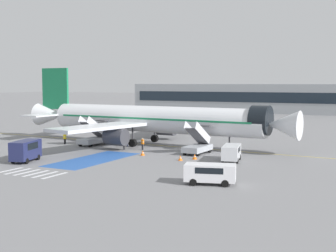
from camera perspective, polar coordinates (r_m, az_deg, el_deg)
ground_plane at (r=67.49m, az=-0.81°, el=-2.35°), size 600.00×600.00×0.00m
apron_leadline_yellow at (r=67.67m, az=-1.76°, el=-2.33°), size 77.35×2.89×0.01m
apron_stand_patch_blue at (r=55.59m, az=-9.08°, el=-4.06°), size 5.02×13.11×0.01m
apron_walkway_bar_0 at (r=50.92m, az=-18.77°, el=-5.13°), size 0.44×3.60×0.01m
apron_walkway_bar_1 at (r=50.07m, az=-17.81°, el=-5.28°), size 0.44×3.60×0.01m
apron_walkway_bar_2 at (r=49.23m, az=-16.82°, el=-5.43°), size 0.44×3.60×0.01m
apron_walkway_bar_3 at (r=48.42m, az=-15.80°, el=-5.58°), size 0.44×3.60×0.01m
apron_walkway_bar_4 at (r=47.61m, az=-14.74°, el=-5.73°), size 0.44×3.60×0.01m
apron_walkway_bar_5 at (r=46.83m, az=-13.64°, el=-5.89°), size 0.44×3.60×0.01m
airliner at (r=67.62m, az=-2.24°, el=0.83°), size 43.38×32.04×11.34m
boarding_stairs_forward at (r=59.31m, az=3.62°, el=-2.42°), size 2.37×5.29×4.28m
boarding_stairs_aft at (r=68.18m, az=-9.12°, el=-1.46°), size 2.37×5.29×4.34m
fuel_tanker at (r=93.52m, az=0.32°, el=0.81°), size 10.75×3.24×3.32m
service_van_0 at (r=41.64m, az=5.16°, el=-5.62°), size 4.85×3.16×1.80m
service_van_1 at (r=55.68m, az=-16.97°, el=-2.72°), size 3.01×4.80×2.41m
service_van_2 at (r=54.07m, az=7.74°, el=-3.10°), size 2.72×4.70×1.84m
ground_crew_0 at (r=62.88m, az=-3.12°, el=-2.09°), size 0.49×0.38×1.59m
ground_crew_1 at (r=62.98m, az=-5.39°, el=-2.07°), size 0.34×0.48×1.62m
ground_crew_2 at (r=69.98m, az=-12.47°, el=-1.43°), size 0.44×0.25×1.64m
ground_crew_3 at (r=66.10m, az=-4.99°, el=-1.63°), size 0.41×0.49×1.77m
traffic_cone_0 at (r=58.03m, az=-3.11°, el=-3.30°), size 0.55×0.55×0.61m
traffic_cone_1 at (r=55.14m, az=3.27°, el=-3.75°), size 0.56×0.56×0.62m
traffic_cone_2 at (r=54.21m, az=1.51°, el=-3.92°), size 0.52×0.52×0.58m
terminal_building at (r=144.02m, az=13.68°, el=3.28°), size 95.41×12.10×8.61m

